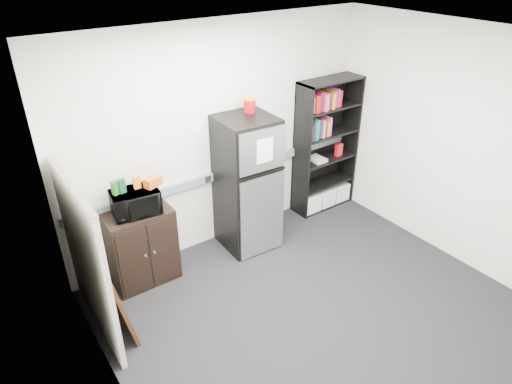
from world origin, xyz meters
The scene contains 18 objects.
floor centered at (0.00, 0.00, 0.00)m, with size 4.00×4.00×0.00m, color black.
wall_back centered at (0.00, 1.75, 1.35)m, with size 4.00×0.02×2.70m, color white.
wall_right centered at (2.00, 0.00, 1.35)m, with size 0.02×3.50×2.70m, color white.
wall_left centered at (-2.00, 0.00, 1.35)m, with size 0.02×3.50×2.70m, color white.
ceiling centered at (0.00, 0.00, 2.70)m, with size 4.00×3.50×0.02m, color white.
electrical_raceway centered at (0.00, 1.72, 0.90)m, with size 3.92×0.05×0.10m, color gray.
wall_note centered at (-0.35, 1.74, 1.55)m, with size 0.14×0.00×0.10m, color white.
bookshelf centered at (1.53, 1.57, 0.91)m, with size 0.90×0.34×1.85m.
cubicle_partition centered at (-1.90, 1.08, 0.81)m, with size 0.06×1.30×1.62m.
cabinet centered at (-1.23, 1.50, 0.44)m, with size 0.71×0.47×0.88m.
microwave centered at (-1.23, 1.48, 1.02)m, with size 0.48×0.32×0.27m, color black.
snack_box_a centered at (-1.40, 1.52, 1.22)m, with size 0.07×0.05×0.15m, color #1E5117.
snack_box_b centered at (-1.34, 1.52, 1.22)m, with size 0.07×0.05×0.15m, color #0D3C25.
snack_box_c centered at (-1.18, 1.52, 1.22)m, with size 0.07×0.05×0.14m, color orange.
snack_bag centered at (-1.03, 1.47, 1.20)m, with size 0.18×0.10×0.10m, color #C35A13.
refrigerator centered at (0.12, 1.42, 0.84)m, with size 0.66×0.68×1.67m.
coffee_can centered at (0.26, 1.55, 1.77)m, with size 0.14×0.14×0.19m.
framed_poster centered at (-1.77, 0.92, 0.42)m, with size 0.19×0.66×0.84m.
Camera 1 is at (-2.57, -2.56, 3.41)m, focal length 32.00 mm.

